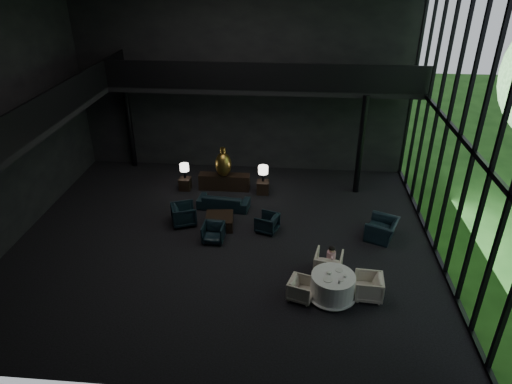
# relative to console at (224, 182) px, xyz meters

# --- Properties ---
(floor) EXTENTS (14.00, 12.00, 0.02)m
(floor) POSITION_rel_console_xyz_m (0.56, -3.73, -0.33)
(floor) COLOR black
(floor) RESTS_ON ground
(wall_back) EXTENTS (14.00, 0.04, 8.00)m
(wall_back) POSITION_rel_console_xyz_m (0.56, 2.27, 3.67)
(wall_back) COLOR black
(wall_back) RESTS_ON ground
(wall_front) EXTENTS (14.00, 0.04, 8.00)m
(wall_front) POSITION_rel_console_xyz_m (0.56, -9.73, 3.67)
(wall_front) COLOR black
(wall_front) RESTS_ON ground
(curtain_wall) EXTENTS (0.20, 12.00, 8.00)m
(curtain_wall) POSITION_rel_console_xyz_m (7.51, -3.73, 3.67)
(curtain_wall) COLOR black
(curtain_wall) RESTS_ON ground
(mezzanine_left) EXTENTS (2.00, 12.00, 0.25)m
(mezzanine_left) POSITION_rel_console_xyz_m (-5.44, -3.73, 3.67)
(mezzanine_left) COLOR black
(mezzanine_left) RESTS_ON wall_left
(mezzanine_back) EXTENTS (12.00, 2.00, 0.25)m
(mezzanine_back) POSITION_rel_console_xyz_m (1.56, 1.27, 3.67)
(mezzanine_back) COLOR black
(mezzanine_back) RESTS_ON wall_back
(railing_left) EXTENTS (0.06, 12.00, 1.00)m
(railing_left) POSITION_rel_console_xyz_m (-4.44, -3.73, 4.27)
(railing_left) COLOR black
(railing_left) RESTS_ON mezzanine_left
(railing_back) EXTENTS (12.00, 0.06, 1.00)m
(railing_back) POSITION_rel_console_xyz_m (1.56, 0.27, 4.27)
(railing_back) COLOR black
(railing_back) RESTS_ON mezzanine_back
(column_nw) EXTENTS (0.24, 0.24, 4.00)m
(column_nw) POSITION_rel_console_xyz_m (-4.44, 1.97, 1.67)
(column_nw) COLOR black
(column_nw) RESTS_ON floor
(column_ne) EXTENTS (0.24, 0.24, 4.00)m
(column_ne) POSITION_rel_console_xyz_m (5.36, 0.27, 1.67)
(column_ne) COLOR black
(column_ne) RESTS_ON floor
(console) EXTENTS (2.07, 0.47, 0.66)m
(console) POSITION_rel_console_xyz_m (0.00, 0.00, 0.00)
(console) COLOR black
(console) RESTS_ON floor
(bronze_urn) EXTENTS (0.65, 0.65, 1.21)m
(bronze_urn) POSITION_rel_console_xyz_m (0.00, -0.11, 0.84)
(bronze_urn) COLOR #A28C3D
(bronze_urn) RESTS_ON console
(side_table_left) EXTENTS (0.45, 0.45, 0.50)m
(side_table_left) POSITION_rel_console_xyz_m (-1.60, -0.17, -0.08)
(side_table_left) COLOR black
(side_table_left) RESTS_ON floor
(table_lamp_left) EXTENTS (0.36, 0.36, 0.61)m
(table_lamp_left) POSITION_rel_console_xyz_m (-1.60, -0.10, 0.60)
(table_lamp_left) COLOR black
(table_lamp_left) RESTS_ON side_table_left
(side_table_right) EXTENTS (0.48, 0.48, 0.53)m
(side_table_right) POSITION_rel_console_xyz_m (1.60, -0.22, -0.07)
(side_table_right) COLOR black
(side_table_right) RESTS_ON floor
(table_lamp_right) EXTENTS (0.39, 0.39, 0.65)m
(table_lamp_right) POSITION_rel_console_xyz_m (1.60, -0.18, 0.66)
(table_lamp_right) COLOR black
(table_lamp_right) RESTS_ON side_table_right
(sofa) EXTENTS (1.87, 0.72, 0.71)m
(sofa) POSITION_rel_console_xyz_m (0.20, -1.54, 0.03)
(sofa) COLOR #12222F
(sofa) RESTS_ON floor
(lounge_armchair_west) EXTENTS (1.09, 1.13, 0.91)m
(lounge_armchair_west) POSITION_rel_console_xyz_m (-1.04, -2.79, 0.13)
(lounge_armchair_west) COLOR black
(lounge_armchair_west) RESTS_ON floor
(lounge_armchair_east) EXTENTS (0.79, 0.82, 0.67)m
(lounge_armchair_east) POSITION_rel_console_xyz_m (1.95, -3.02, 0.01)
(lounge_armchair_east) COLOR black
(lounge_armchair_east) RESTS_ON floor
(lounge_armchair_south) EXTENTS (0.68, 0.64, 0.67)m
(lounge_armchair_south) POSITION_rel_console_xyz_m (0.19, -3.79, 0.01)
(lounge_armchair_south) COLOR black
(lounge_armchair_south) RESTS_ON floor
(window_armchair) EXTENTS (1.08, 1.28, 0.96)m
(window_armchair) POSITION_rel_console_xyz_m (5.85, -3.12, 0.15)
(window_armchair) COLOR black
(window_armchair) RESTS_ON floor
(coffee_table) EXTENTS (1.05, 1.05, 0.43)m
(coffee_table) POSITION_rel_console_xyz_m (0.25, -2.88, -0.12)
(coffee_table) COLOR black
(coffee_table) RESTS_ON floor
(dining_table) EXTENTS (1.40, 1.40, 0.75)m
(dining_table) POSITION_rel_console_xyz_m (4.01, -6.29, -0.00)
(dining_table) COLOR white
(dining_table) RESTS_ON floor
(dining_chair_north) EXTENTS (0.97, 0.93, 0.85)m
(dining_chair_north) POSITION_rel_console_xyz_m (3.94, -5.23, 0.10)
(dining_chair_north) COLOR beige
(dining_chair_north) RESTS_ON floor
(dining_chair_east) EXTENTS (0.77, 0.81, 0.79)m
(dining_chair_east) POSITION_rel_console_xyz_m (5.01, -6.20, 0.06)
(dining_chair_east) COLOR beige
(dining_chair_east) RESTS_ON floor
(dining_chair_west) EXTENTS (0.72, 0.74, 0.62)m
(dining_chair_west) POSITION_rel_console_xyz_m (3.14, -6.42, -0.02)
(dining_chair_west) COLOR #BDA891
(dining_chair_west) RESTS_ON floor
(child) EXTENTS (0.27, 0.27, 0.57)m
(child) POSITION_rel_console_xyz_m (4.00, -5.28, 0.41)
(child) COLOR #DDAABF
(child) RESTS_ON dining_chair_north
(plate_a) EXTENTS (0.29, 0.29, 0.02)m
(plate_a) POSITION_rel_console_xyz_m (3.84, -6.49, 0.43)
(plate_a) COLOR white
(plate_a) RESTS_ON dining_table
(plate_b) EXTENTS (0.28, 0.28, 0.01)m
(plate_b) POSITION_rel_console_xyz_m (4.18, -6.03, 0.43)
(plate_b) COLOR white
(plate_b) RESTS_ON dining_table
(saucer) EXTENTS (0.21, 0.21, 0.01)m
(saucer) POSITION_rel_console_xyz_m (4.21, -6.46, 0.43)
(saucer) COLOR white
(saucer) RESTS_ON dining_table
(coffee_cup) EXTENTS (0.09, 0.09, 0.06)m
(coffee_cup) POSITION_rel_console_xyz_m (4.32, -6.33, 0.47)
(coffee_cup) COLOR white
(coffee_cup) RESTS_ON saucer
(cereal_bowl) EXTENTS (0.14, 0.14, 0.07)m
(cereal_bowl) POSITION_rel_console_xyz_m (3.88, -6.21, 0.46)
(cereal_bowl) COLOR white
(cereal_bowl) RESTS_ON dining_table
(cream_pot) EXTENTS (0.08, 0.08, 0.08)m
(cream_pot) POSITION_rel_console_xyz_m (4.13, -6.62, 0.46)
(cream_pot) COLOR #99999E
(cream_pot) RESTS_ON dining_table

